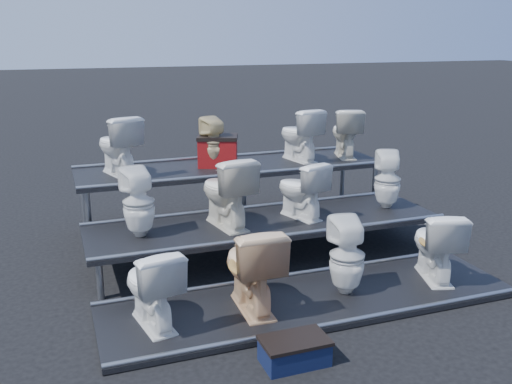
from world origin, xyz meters
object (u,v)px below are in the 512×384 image
object	(u,v)px
toilet_7	(388,180)
toilet_9	(214,142)
toilet_6	(301,189)
red_crate	(218,152)
toilet_5	(226,191)
toilet_2	(347,256)
toilet_1	(252,267)
toilet_3	(436,244)
toilet_0	(151,286)
toilet_8	(118,145)
step_stool	(294,353)
toilet_11	(345,132)
toilet_10	(299,134)
toilet_4	(139,202)

from	to	relation	value
toilet_7	toilet_9	world-z (taller)	toilet_9
toilet_6	red_crate	bearing A→B (deg)	-82.04
toilet_5	toilet_2	bearing A→B (deg)	114.22
toilet_1	toilet_6	bearing A→B (deg)	-127.99
toilet_3	red_crate	bearing A→B (deg)	-41.08
toilet_0	toilet_2	world-z (taller)	toilet_2
toilet_0	red_crate	size ratio (longest dim) A/B	1.47
toilet_8	toilet_0	bearing A→B (deg)	71.60
toilet_5	toilet_8	bearing A→B (deg)	-61.05
toilet_2	red_crate	distance (m)	2.78
red_crate	step_stool	xyz separation A→B (m)	(-0.40, -3.59, -0.95)
toilet_5	step_stool	world-z (taller)	toilet_5
toilet_6	toilet_11	size ratio (longest dim) A/B	0.98
toilet_9	red_crate	distance (m)	0.18
toilet_3	toilet_1	bearing A→B (deg)	17.19
toilet_2	toilet_1	bearing A→B (deg)	8.21
toilet_0	toilet_1	distance (m)	0.95
toilet_0	step_stool	xyz separation A→B (m)	(1.00, -0.93, -0.34)
toilet_10	toilet_11	bearing A→B (deg)	169.93
toilet_4	toilet_10	distance (m)	2.83
toilet_2	toilet_7	xyz separation A→B (m)	(1.27, 1.30, 0.37)
toilet_7	step_stool	size ratio (longest dim) A/B	1.37
toilet_6	toilet_9	bearing A→B (deg)	-78.64
toilet_3	toilet_9	size ratio (longest dim) A/B	1.14
toilet_7	toilet_8	distance (m)	3.47
toilet_5	step_stool	distance (m)	2.37
toilet_10	toilet_0	bearing A→B (deg)	35.06
toilet_0	toilet_11	bearing A→B (deg)	-152.04
toilet_0	toilet_9	distance (m)	3.02
toilet_4	step_stool	bearing A→B (deg)	100.95
toilet_7	toilet_3	bearing A→B (deg)	104.68
toilet_6	toilet_8	distance (m)	2.41
toilet_7	toilet_9	size ratio (longest dim) A/B	1.08
toilet_1	toilet_8	world-z (taller)	toilet_8
toilet_9	toilet_0	bearing A→B (deg)	49.67
toilet_0	toilet_5	world-z (taller)	toilet_5
toilet_4	toilet_5	bearing A→B (deg)	169.16
toilet_0	toilet_1	xyz separation A→B (m)	(0.95, 0.00, 0.05)
toilet_5	red_crate	bearing A→B (deg)	-112.18
toilet_1	toilet_3	bearing A→B (deg)	-178.18
toilet_8	toilet_11	size ratio (longest dim) A/B	1.07
toilet_0	red_crate	world-z (taller)	red_crate
toilet_0	toilet_7	world-z (taller)	toilet_7
toilet_6	toilet_9	xyz separation A→B (m)	(-0.71, 1.30, 0.39)
toilet_3	toilet_8	xyz separation A→B (m)	(-2.98, 2.60, 0.80)
toilet_5	red_crate	world-z (taller)	toilet_5
toilet_11	toilet_2	bearing A→B (deg)	78.53
toilet_3	toilet_4	xyz separation A→B (m)	(-2.94, 1.30, 0.40)
toilet_4	toilet_10	size ratio (longest dim) A/B	1.03
toilet_2	red_crate	bearing A→B (deg)	-69.58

